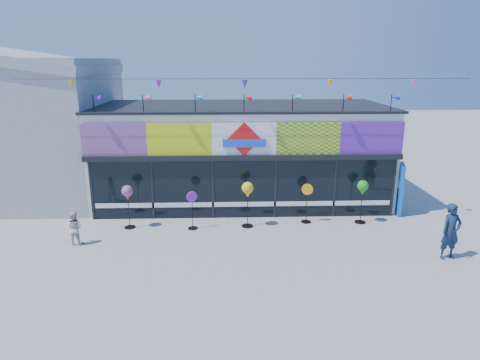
{
  "coord_description": "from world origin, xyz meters",
  "views": [
    {
      "loc": [
        -0.69,
        -12.27,
        5.92
      ],
      "look_at": [
        -0.2,
        2.0,
        1.91
      ],
      "focal_mm": 32.0,
      "sensor_mm": 36.0,
      "label": 1
    }
  ],
  "objects_px": {
    "spinner_1": "(192,209)",
    "adult_man": "(451,232)",
    "spinner_3": "(307,202)",
    "child": "(74,228)",
    "blue_sign": "(400,189)",
    "spinner_2": "(248,191)",
    "spinner_0": "(128,194)",
    "spinner_4": "(363,189)"
  },
  "relations": [
    {
      "from": "blue_sign",
      "to": "spinner_2",
      "type": "distance_m",
      "value": 6.25
    },
    {
      "from": "spinner_2",
      "to": "spinner_4",
      "type": "relative_size",
      "value": 1.03
    },
    {
      "from": "blue_sign",
      "to": "spinner_4",
      "type": "bearing_deg",
      "value": -135.18
    },
    {
      "from": "child",
      "to": "spinner_1",
      "type": "bearing_deg",
      "value": -156.57
    },
    {
      "from": "spinner_1",
      "to": "spinner_2",
      "type": "height_order",
      "value": "spinner_2"
    },
    {
      "from": "spinner_2",
      "to": "child",
      "type": "relative_size",
      "value": 1.5
    },
    {
      "from": "spinner_1",
      "to": "spinner_2",
      "type": "xyz_separation_m",
      "value": [
        2.0,
        0.15,
        0.61
      ]
    },
    {
      "from": "spinner_2",
      "to": "spinner_4",
      "type": "height_order",
      "value": "spinner_2"
    },
    {
      "from": "spinner_0",
      "to": "adult_man",
      "type": "xyz_separation_m",
      "value": [
        10.39,
        -2.86,
        -0.41
      ]
    },
    {
      "from": "spinner_1",
      "to": "spinner_2",
      "type": "relative_size",
      "value": 0.84
    },
    {
      "from": "spinner_0",
      "to": "spinner_1",
      "type": "bearing_deg",
      "value": -4.28
    },
    {
      "from": "spinner_3",
      "to": "spinner_4",
      "type": "relative_size",
      "value": 0.91
    },
    {
      "from": "spinner_0",
      "to": "spinner_3",
      "type": "bearing_deg",
      "value": 2.86
    },
    {
      "from": "spinner_3",
      "to": "child",
      "type": "distance_m",
      "value": 8.25
    },
    {
      "from": "spinner_2",
      "to": "adult_man",
      "type": "relative_size",
      "value": 0.96
    },
    {
      "from": "child",
      "to": "spinner_4",
      "type": "bearing_deg",
      "value": -165.26
    },
    {
      "from": "spinner_3",
      "to": "child",
      "type": "bearing_deg",
      "value": -167.92
    },
    {
      "from": "blue_sign",
      "to": "child",
      "type": "height_order",
      "value": "blue_sign"
    },
    {
      "from": "spinner_0",
      "to": "spinner_1",
      "type": "relative_size",
      "value": 1.14
    },
    {
      "from": "spinner_0",
      "to": "child",
      "type": "xyz_separation_m",
      "value": [
        -1.5,
        -1.4,
        -0.73
      ]
    },
    {
      "from": "blue_sign",
      "to": "spinner_4",
      "type": "relative_size",
      "value": 1.22
    },
    {
      "from": "spinner_4",
      "to": "adult_man",
      "type": "distance_m",
      "value": 3.59
    },
    {
      "from": "spinner_0",
      "to": "spinner_3",
      "type": "distance_m",
      "value": 6.59
    },
    {
      "from": "spinner_1",
      "to": "adult_man",
      "type": "bearing_deg",
      "value": -18.43
    },
    {
      "from": "spinner_0",
      "to": "spinner_4",
      "type": "bearing_deg",
      "value": 1.47
    },
    {
      "from": "adult_man",
      "to": "child",
      "type": "height_order",
      "value": "adult_man"
    },
    {
      "from": "spinner_2",
      "to": "child",
      "type": "xyz_separation_m",
      "value": [
        -5.82,
        -1.38,
        -0.8
      ]
    },
    {
      "from": "spinner_0",
      "to": "spinner_3",
      "type": "xyz_separation_m",
      "value": [
        6.56,
        0.33,
        -0.49
      ]
    },
    {
      "from": "spinner_3",
      "to": "spinner_4",
      "type": "bearing_deg",
      "value": -2.99
    },
    {
      "from": "child",
      "to": "blue_sign",
      "type": "bearing_deg",
      "value": -162.07
    },
    {
      "from": "blue_sign",
      "to": "spinner_4",
      "type": "xyz_separation_m",
      "value": [
        -1.84,
        -0.98,
        0.31
      ]
    },
    {
      "from": "spinner_3",
      "to": "adult_man",
      "type": "height_order",
      "value": "adult_man"
    },
    {
      "from": "blue_sign",
      "to": "spinner_3",
      "type": "xyz_separation_m",
      "value": [
        -3.88,
        -0.87,
        -0.21
      ]
    },
    {
      "from": "spinner_1",
      "to": "spinner_3",
      "type": "xyz_separation_m",
      "value": [
        4.25,
        0.5,
        0.05
      ]
    },
    {
      "from": "blue_sign",
      "to": "spinner_0",
      "type": "bearing_deg",
      "value": -156.71
    },
    {
      "from": "spinner_2",
      "to": "adult_man",
      "type": "height_order",
      "value": "adult_man"
    },
    {
      "from": "blue_sign",
      "to": "spinner_3",
      "type": "bearing_deg",
      "value": -150.57
    },
    {
      "from": "spinner_1",
      "to": "spinner_4",
      "type": "xyz_separation_m",
      "value": [
        6.29,
        0.39,
        0.57
      ]
    },
    {
      "from": "spinner_2",
      "to": "adult_man",
      "type": "bearing_deg",
      "value": -25.09
    },
    {
      "from": "blue_sign",
      "to": "spinner_1",
      "type": "bearing_deg",
      "value": -153.67
    },
    {
      "from": "spinner_4",
      "to": "spinner_2",
      "type": "bearing_deg",
      "value": -176.77
    },
    {
      "from": "spinner_4",
      "to": "adult_man",
      "type": "relative_size",
      "value": 0.94
    }
  ]
}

